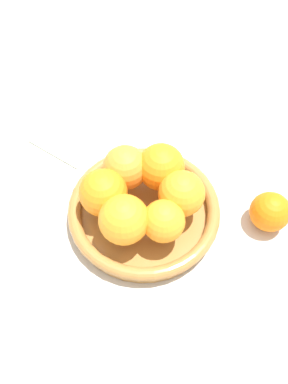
# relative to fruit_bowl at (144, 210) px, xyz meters

# --- Properties ---
(ground_plane) EXTENTS (4.00, 4.00, 0.00)m
(ground_plane) POSITION_rel_fruit_bowl_xyz_m (0.00, 0.00, -0.02)
(ground_plane) COLOR beige
(fruit_bowl) EXTENTS (0.26, 0.26, 0.04)m
(fruit_bowl) POSITION_rel_fruit_bowl_xyz_m (0.00, 0.00, 0.00)
(fruit_bowl) COLOR #A57238
(fruit_bowl) RESTS_ON ground_plane
(orange_pile) EXTENTS (0.19, 0.19, 0.08)m
(orange_pile) POSITION_rel_fruit_bowl_xyz_m (0.00, 0.00, 0.06)
(orange_pile) COLOR orange
(orange_pile) RESTS_ON fruit_bowl
(stray_orange) EXTENTS (0.07, 0.07, 0.07)m
(stray_orange) POSITION_rel_fruit_bowl_xyz_m (-0.15, -0.15, 0.02)
(stray_orange) COLOR orange
(stray_orange) RESTS_ON ground_plane
(napkin_folded) EXTENTS (0.16, 0.16, 0.01)m
(napkin_folded) POSITION_rel_fruit_bowl_xyz_m (0.24, -0.01, -0.01)
(napkin_folded) COLOR silver
(napkin_folded) RESTS_ON ground_plane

